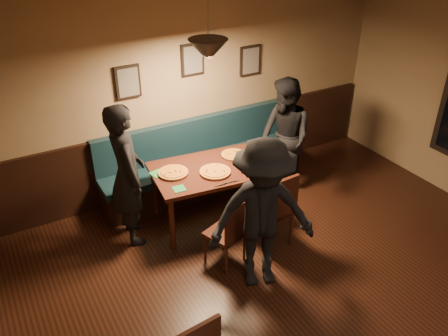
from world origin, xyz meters
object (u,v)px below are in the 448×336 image
object	(u,v)px
diner_left	(127,175)
tabasco_bottle	(246,156)
chair_near_right	(270,208)
booth_bench	(204,158)
chair_near_left	(225,232)
diner_right	(285,138)
dining_table	(211,194)
diner_front	(262,216)
soda_glass	(267,163)

from	to	relation	value
diner_left	tabasco_bottle	bearing A→B (deg)	-91.99
chair_near_right	booth_bench	bearing A→B (deg)	90.26
chair_near_left	diner_left	distance (m)	1.32
chair_near_left	diner_right	xyz separation A→B (m)	(1.48, 0.94, 0.41)
tabasco_bottle	dining_table	bearing A→B (deg)	174.46
diner_left	diner_right	world-z (taller)	diner_left
diner_front	booth_bench	bearing A→B (deg)	98.38
dining_table	soda_glass	size ratio (longest dim) A/B	9.73
diner_right	tabasco_bottle	bearing A→B (deg)	-72.52
chair_near_right	soda_glass	bearing A→B (deg)	57.85
chair_near_right	diner_right	distance (m)	1.27
dining_table	diner_right	distance (m)	1.31
diner_right	diner_front	distance (m)	1.90
chair_near_right	diner_right	world-z (taller)	diner_right
soda_glass	booth_bench	bearing A→B (deg)	108.38
diner_right	chair_near_right	bearing A→B (deg)	-38.80
booth_bench	tabasco_bottle	size ratio (longest dim) A/B	25.25
diner_right	dining_table	bearing A→B (deg)	-80.09
chair_near_left	chair_near_right	xyz separation A→B (m)	(0.64, 0.04, 0.07)
diner_left	diner_front	size ratio (longest dim) A/B	1.03
diner_right	soda_glass	xyz separation A→B (m)	(-0.60, -0.46, 0.01)
diner_front	tabasco_bottle	distance (m)	1.34
diner_left	tabasco_bottle	distance (m)	1.52
booth_bench	diner_front	distance (m)	2.04
diner_right	booth_bench	bearing A→B (deg)	-117.38
dining_table	tabasco_bottle	world-z (taller)	tabasco_bottle
chair_near_right	soda_glass	distance (m)	0.60
chair_near_left	tabasco_bottle	world-z (taller)	tabasco_bottle
diner_left	soda_glass	size ratio (longest dim) A/B	12.06
booth_bench	tabasco_bottle	xyz separation A→B (m)	(0.22, -0.75, 0.33)
diner_front	diner_left	bearing A→B (deg)	141.68
booth_bench	chair_near_left	bearing A→B (deg)	-109.07
diner_right	chair_near_left	bearing A→B (deg)	-53.44
dining_table	diner_right	world-z (taller)	diner_right
diner_left	diner_right	bearing A→B (deg)	-85.03
tabasco_bottle	diner_left	bearing A→B (deg)	172.23
diner_left	booth_bench	bearing A→B (deg)	-61.10
chair_near_left	tabasco_bottle	xyz separation A→B (m)	(0.75, 0.77, 0.40)
chair_near_right	chair_near_left	bearing A→B (deg)	179.52
chair_near_left	soda_glass	size ratio (longest dim) A/B	5.76
chair_near_left	diner_front	world-z (taller)	diner_front
booth_bench	diner_left	xyz separation A→B (m)	(-1.28, -0.55, 0.39)
diner_left	chair_near_right	bearing A→B (deg)	-117.82
soda_glass	tabasco_bottle	xyz separation A→B (m)	(-0.12, 0.29, -0.01)
diner_front	soda_glass	distance (m)	1.16
diner_left	soda_glass	distance (m)	1.71
chair_near_right	diner_left	bearing A→B (deg)	142.16
diner_right	soda_glass	distance (m)	0.76
chair_near_left	diner_front	distance (m)	0.66
diner_left	soda_glass	xyz separation A→B (m)	(1.63, -0.50, -0.05)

